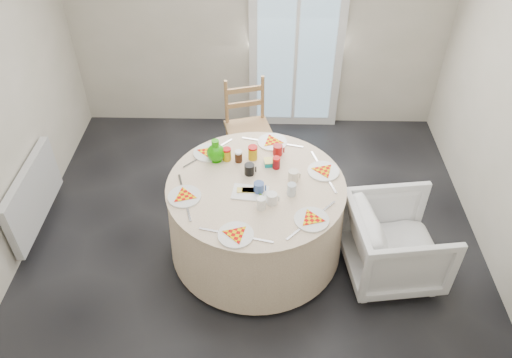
{
  "coord_description": "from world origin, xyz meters",
  "views": [
    {
      "loc": [
        0.09,
        -2.97,
        3.33
      ],
      "look_at": [
        0.02,
        -0.02,
        0.8
      ],
      "focal_mm": 35.0,
      "sensor_mm": 36.0,
      "label": 1
    }
  ],
  "objects_px": {
    "radiator": "(33,196)",
    "armchair": "(397,238)",
    "table": "(256,218)",
    "wooden_chair": "(249,130)",
    "green_pitcher": "(216,148)"
  },
  "relations": [
    {
      "from": "table",
      "to": "wooden_chair",
      "type": "bearing_deg",
      "value": 94.92
    },
    {
      "from": "radiator",
      "to": "armchair",
      "type": "relative_size",
      "value": 1.34
    },
    {
      "from": "table",
      "to": "wooden_chair",
      "type": "height_order",
      "value": "wooden_chair"
    },
    {
      "from": "radiator",
      "to": "table",
      "type": "bearing_deg",
      "value": -6.47
    },
    {
      "from": "radiator",
      "to": "armchair",
      "type": "distance_m",
      "value": 3.12
    },
    {
      "from": "radiator",
      "to": "green_pitcher",
      "type": "relative_size",
      "value": 5.14
    },
    {
      "from": "green_pitcher",
      "to": "wooden_chair",
      "type": "bearing_deg",
      "value": 94.16
    },
    {
      "from": "radiator",
      "to": "armchair",
      "type": "bearing_deg",
      "value": -8.22
    },
    {
      "from": "armchair",
      "to": "green_pitcher",
      "type": "xyz_separation_m",
      "value": [
        -1.46,
        0.52,
        0.48
      ]
    },
    {
      "from": "wooden_chair",
      "to": "radiator",
      "type": "bearing_deg",
      "value": -168.87
    },
    {
      "from": "table",
      "to": "wooden_chair",
      "type": "relative_size",
      "value": 1.52
    },
    {
      "from": "radiator",
      "to": "table",
      "type": "distance_m",
      "value": 1.97
    },
    {
      "from": "table",
      "to": "green_pitcher",
      "type": "relative_size",
      "value": 7.5
    },
    {
      "from": "armchair",
      "to": "green_pitcher",
      "type": "relative_size",
      "value": 3.85
    },
    {
      "from": "table",
      "to": "green_pitcher",
      "type": "bearing_deg",
      "value": 138.34
    }
  ]
}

